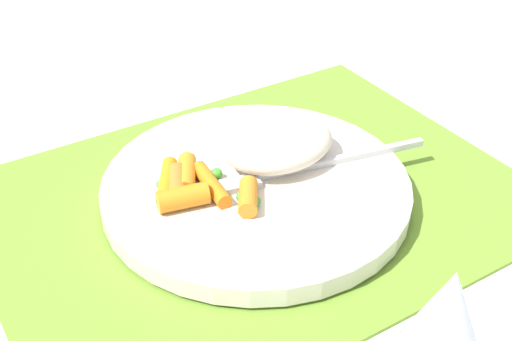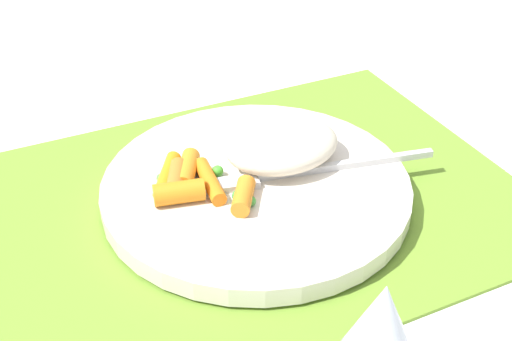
% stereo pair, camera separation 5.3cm
% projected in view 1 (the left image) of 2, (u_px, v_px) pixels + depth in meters
% --- Properties ---
extents(ground_plane, '(2.40, 2.40, 0.00)m').
position_uv_depth(ground_plane, '(256.00, 202.00, 0.57)').
color(ground_plane, white).
extents(placemat, '(0.44, 0.33, 0.01)m').
position_uv_depth(placemat, '(256.00, 199.00, 0.57)').
color(placemat, olive).
rests_on(placemat, ground_plane).
extents(plate, '(0.26, 0.26, 0.02)m').
position_uv_depth(plate, '(256.00, 188.00, 0.57)').
color(plate, silver).
rests_on(plate, placemat).
extents(rice_mound, '(0.10, 0.08, 0.03)m').
position_uv_depth(rice_mound, '(278.00, 143.00, 0.58)').
color(rice_mound, beige).
rests_on(rice_mound, plate).
extents(carrot_portion, '(0.08, 0.10, 0.02)m').
position_uv_depth(carrot_portion, '(194.00, 187.00, 0.54)').
color(carrot_portion, orange).
rests_on(carrot_portion, plate).
extents(pea_scatter, '(0.06, 0.07, 0.01)m').
position_uv_depth(pea_scatter, '(219.00, 191.00, 0.54)').
color(pea_scatter, '#53983C').
rests_on(pea_scatter, plate).
extents(fork, '(0.20, 0.05, 0.01)m').
position_uv_depth(fork, '(295.00, 169.00, 0.57)').
color(fork, silver).
rests_on(fork, plate).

